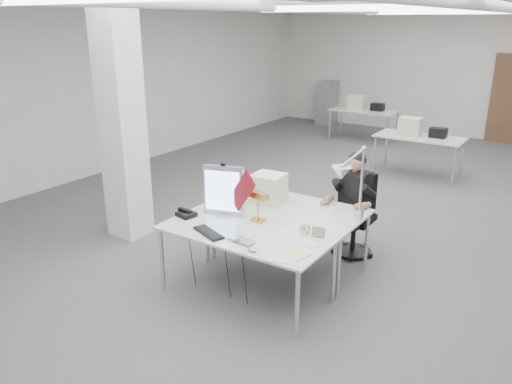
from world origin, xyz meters
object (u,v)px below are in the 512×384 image
Objects in this scene: seated_person at (355,188)px; laptop at (238,242)px; monitor at (224,191)px; beige_monitor at (268,188)px; office_chair at (355,217)px; bankers_lamp at (258,205)px; desk_main at (246,233)px; desk_phone at (186,214)px; architect_lamp at (352,185)px.

laptop is (-0.46, -1.82, -0.13)m from seated_person.
beige_monitor is (0.19, 0.63, -0.11)m from monitor.
office_chair is 1.49m from bankers_lamp.
laptop reaches higher than desk_main.
bankers_lamp is at bearing 99.34° from desk_main.
monitor is at bearing -111.55° from beige_monitor.
desk_main is 9.32× the size of desk_phone.
seated_person is 1.06m from beige_monitor.
monitor is 1.56× the size of beige_monitor.
desk_main is 0.62m from monitor.
desk_main is at bearing 117.61° from laptop.
architect_lamp reaches higher than desk_phone.
bankers_lamp is 1.03m from architect_lamp.
monitor is at bearing -155.71° from bankers_lamp.
desk_main is 4.94× the size of beige_monitor.
architect_lamp is at bearing 35.60° from desk_phone.
desk_main is 0.37m from bankers_lamp.
office_chair is 1.18m from beige_monitor.
bankers_lamp reaches higher than desk_phone.
bankers_lamp is (-0.14, 0.59, 0.17)m from laptop.
bankers_lamp is (-0.05, 0.32, 0.19)m from desk_main.
seated_person is at bearing 91.99° from architect_lamp.
desk_phone is at bearing -138.68° from bankers_lamp.
office_chair is 1.18m from architect_lamp.
monitor is 1.81× the size of laptop.
laptop is (-0.46, -1.87, 0.27)m from office_chair.
laptop is at bearing -61.11° from monitor.
office_chair is 1.08× the size of architect_lamp.
architect_lamp is at bearing 40.93° from bankers_lamp.
desk_main is 0.29m from laptop.
office_chair is 2.74× the size of beige_monitor.
bankers_lamp is (-0.60, -1.29, 0.44)m from office_chair.
desk_phone is 0.53× the size of beige_monitor.
seated_person is 2.56× the size of beige_monitor.
seated_person is 0.94m from architect_lamp.
seated_person is at bearing 84.90° from laptop.
laptop is (0.57, -0.53, -0.27)m from monitor.
architect_lamp reaches higher than seated_person.
bankers_lamp reaches higher than office_chair.
seated_person is 4.83× the size of desk_phone.
monitor is 0.62× the size of architect_lamp.
architect_lamp is at bearing -46.78° from seated_person.
bankers_lamp is 1.88× the size of desk_phone.
seated_person is 1.65m from monitor.
seated_person reaches higher than office_chair.
architect_lamp reaches higher than bankers_lamp.
laptop is 0.63m from bankers_lamp.
beige_monitor is 0.40× the size of architect_lamp.
monitor is 1.41m from architect_lamp.
desk_phone is (-0.74, -0.33, -0.16)m from bankers_lamp.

